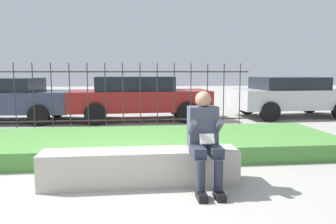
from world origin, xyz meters
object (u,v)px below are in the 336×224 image
person_seated_reader (204,136)px  car_parked_left (6,98)px  stone_bench (141,169)px  car_parked_center (139,97)px  car_parked_right (291,95)px

person_seated_reader → car_parked_left: car_parked_left is taller
person_seated_reader → car_parked_left: 8.02m
person_seated_reader → car_parked_left: size_ratio=0.30×
stone_bench → car_parked_center: 6.03m
person_seated_reader → car_parked_right: 7.83m
car_parked_left → stone_bench: bearing=-53.1°
car_parked_left → car_parked_center: car_parked_center is taller
stone_bench → person_seated_reader: bearing=-18.6°
car_parked_left → car_parked_center: size_ratio=0.95×
car_parked_left → car_parked_right: size_ratio=1.04×
stone_bench → car_parked_left: car_parked_left is taller
stone_bench → person_seated_reader: person_seated_reader is taller
stone_bench → car_parked_right: 8.13m
car_parked_right → car_parked_left: bearing=177.2°
stone_bench → person_seated_reader: (0.81, -0.27, 0.49)m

